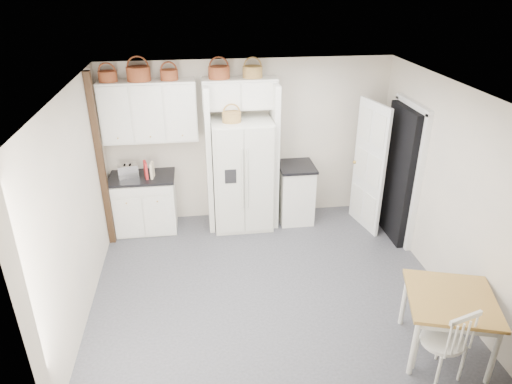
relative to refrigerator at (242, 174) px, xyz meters
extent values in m
plane|color=#3A3A3A|center=(0.15, -1.66, -0.89)|extent=(4.50, 4.50, 0.00)
plane|color=white|center=(0.15, -1.66, 1.71)|extent=(4.50, 4.50, 0.00)
plane|color=#B9B1A4|center=(0.15, 0.34, 0.41)|extent=(4.50, 0.00, 4.50)
plane|color=#B9B1A4|center=(-2.10, -1.66, 0.41)|extent=(0.00, 4.00, 4.00)
plane|color=#B9B1A4|center=(2.40, -1.66, 0.41)|extent=(0.00, 4.00, 4.00)
cube|color=silver|center=(0.00, 0.00, 0.00)|extent=(0.92, 0.74, 1.77)
cube|color=silver|center=(-1.55, 0.04, -0.44)|extent=(0.95, 0.60, 0.88)
cube|color=silver|center=(0.88, 0.04, -0.42)|extent=(0.53, 0.63, 0.93)
cube|color=brown|center=(1.85, -3.11, -0.52)|extent=(1.10, 1.10, 0.73)
cube|color=silver|center=(1.64, -3.41, -0.42)|extent=(0.55, 0.52, 0.92)
cube|color=black|center=(-1.55, 0.04, 0.02)|extent=(0.99, 0.64, 0.04)
cube|color=black|center=(0.88, 0.04, 0.07)|extent=(0.57, 0.68, 0.04)
cube|color=silver|center=(-1.74, 0.02, 0.14)|extent=(0.32, 0.22, 0.21)
cube|color=#B12122|center=(-1.47, -0.04, 0.17)|extent=(0.08, 0.18, 0.26)
cube|color=beige|center=(-1.38, -0.04, 0.16)|extent=(0.06, 0.16, 0.24)
cylinder|color=maroon|center=(-1.87, 0.17, 1.54)|extent=(0.26, 0.26, 0.15)
cylinder|color=maroon|center=(-1.44, 0.17, 1.56)|extent=(0.34, 0.34, 0.20)
cylinder|color=maroon|center=(-1.02, 0.17, 1.54)|extent=(0.25, 0.25, 0.15)
cylinder|color=maroon|center=(-0.30, 0.17, 1.55)|extent=(0.31, 0.31, 0.18)
cylinder|color=olive|center=(0.20, 0.17, 1.55)|extent=(0.29, 0.29, 0.17)
cylinder|color=olive|center=(-0.15, -0.10, 0.96)|extent=(0.28, 0.28, 0.15)
cube|color=silver|center=(-1.35, 0.17, 1.01)|extent=(1.40, 0.34, 0.90)
cube|color=silver|center=(0.00, 0.17, 1.24)|extent=(1.12, 0.34, 0.45)
cube|color=silver|center=(-0.51, 0.04, 0.26)|extent=(0.08, 0.60, 2.30)
cube|color=silver|center=(0.51, 0.04, 0.26)|extent=(0.08, 0.60, 2.30)
cube|color=black|center=(-2.05, -0.31, 0.41)|extent=(0.09, 0.09, 2.60)
cube|color=black|center=(2.31, -0.66, 0.14)|extent=(0.18, 0.85, 2.05)
cube|color=white|center=(1.95, -0.32, 0.14)|extent=(0.21, 0.79, 2.05)
camera|label=1|loc=(-0.66, -6.56, 2.88)|focal=32.00mm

